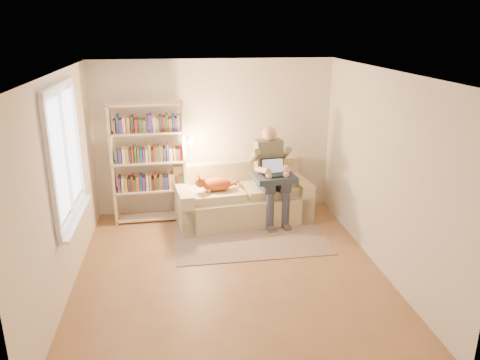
{
  "coord_description": "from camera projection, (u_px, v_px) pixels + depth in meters",
  "views": [
    {
      "loc": [
        -0.62,
        -5.48,
        3.13
      ],
      "look_at": [
        0.27,
        1.0,
        0.94
      ],
      "focal_mm": 35.0,
      "sensor_mm": 36.0,
      "label": 1
    }
  ],
  "objects": [
    {
      "name": "bookshelf",
      "position": [
        149.0,
        157.0,
        7.51
      ],
      "size": [
        1.32,
        0.36,
        1.98
      ],
      "rotation": [
        0.0,
        0.0,
        0.04
      ],
      "color": "beige",
      "rests_on": "floor"
    },
    {
      "name": "window",
      "position": [
        70.0,
        175.0,
        5.72
      ],
      "size": [
        0.12,
        1.52,
        1.69
      ],
      "color": "white",
      "rests_on": "wall_left"
    },
    {
      "name": "floor",
      "position": [
        230.0,
        271.0,
        6.22
      ],
      "size": [
        4.5,
        4.5,
        0.0
      ],
      "primitive_type": "plane",
      "color": "olive",
      "rests_on": "ground"
    },
    {
      "name": "wall_front",
      "position": [
        262.0,
        268.0,
        3.69
      ],
      "size": [
        4.0,
        0.02,
        2.6
      ],
      "primitive_type": "cube",
      "color": "silver",
      "rests_on": "floor"
    },
    {
      "name": "blanket",
      "position": [
        276.0,
        177.0,
        7.49
      ],
      "size": [
        0.7,
        0.6,
        0.1
      ],
      "primitive_type": "cube",
      "rotation": [
        0.0,
        0.0,
        0.12
      ],
      "color": "#253341",
      "rests_on": "person"
    },
    {
      "name": "ceiling",
      "position": [
        229.0,
        72.0,
        5.39
      ],
      "size": [
        4.0,
        4.5,
        0.02
      ],
      "primitive_type": "cube",
      "color": "white",
      "rests_on": "wall_back"
    },
    {
      "name": "laptop",
      "position": [
        276.0,
        171.0,
        7.46
      ],
      "size": [
        0.41,
        0.36,
        0.32
      ],
      "rotation": [
        0.0,
        0.0,
        0.12
      ],
      "color": "black",
      "rests_on": "blanket"
    },
    {
      "name": "wall_right",
      "position": [
        382.0,
        172.0,
        6.06
      ],
      "size": [
        0.02,
        4.5,
        2.6
      ],
      "primitive_type": "cube",
      "color": "silver",
      "rests_on": "floor"
    },
    {
      "name": "wall_back",
      "position": [
        214.0,
        137.0,
        7.92
      ],
      "size": [
        4.0,
        0.02,
        2.6
      ],
      "primitive_type": "cube",
      "color": "silver",
      "rests_on": "floor"
    },
    {
      "name": "person",
      "position": [
        271.0,
        169.0,
        7.59
      ],
      "size": [
        0.51,
        0.74,
        1.57
      ],
      "rotation": [
        0.0,
        0.0,
        0.12
      ],
      "color": "#6E6F5A",
      "rests_on": "sofa"
    },
    {
      "name": "rug",
      "position": [
        251.0,
        240.0,
        7.12
      ],
      "size": [
        2.32,
        1.4,
        0.01
      ],
      "primitive_type": "cube",
      "rotation": [
        0.0,
        0.0,
        0.02
      ],
      "color": "gray",
      "rests_on": "floor"
    },
    {
      "name": "cat",
      "position": [
        212.0,
        184.0,
        7.43
      ],
      "size": [
        0.71,
        0.31,
        0.26
      ],
      "rotation": [
        0.0,
        0.0,
        0.12
      ],
      "color": "orange",
      "rests_on": "sofa"
    },
    {
      "name": "wall_left",
      "position": [
        62.0,
        186.0,
        5.55
      ],
      "size": [
        0.02,
        4.5,
        2.6
      ],
      "primitive_type": "cube",
      "color": "silver",
      "rests_on": "floor"
    },
    {
      "name": "sofa",
      "position": [
        242.0,
        200.0,
        7.8
      ],
      "size": [
        2.27,
        1.23,
        0.92
      ],
      "rotation": [
        0.0,
        0.0,
        0.12
      ],
      "color": "#C5B78B",
      "rests_on": "floor"
    }
  ]
}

